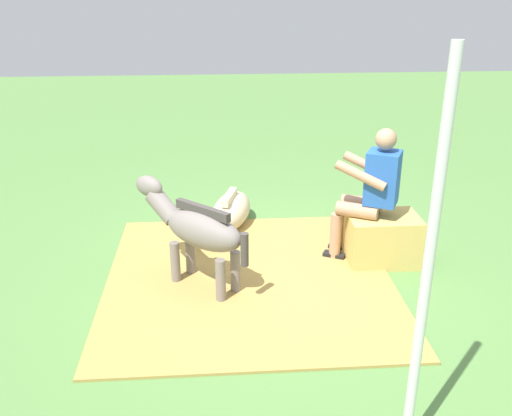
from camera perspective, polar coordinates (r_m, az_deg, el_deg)
The scene contains 7 objects.
ground_plane at distance 5.58m, azimuth 2.15°, elevation -6.18°, with size 24.00×24.00×0.00m, color #568442.
hay_patch at distance 5.39m, azimuth -0.72°, elevation -7.12°, with size 2.67×2.76×0.02m, color #AD8C47.
hay_bale at distance 5.76m, azimuth 12.63°, elevation -3.07°, with size 0.69×0.49×0.49m, color tan.
person_seated at distance 5.56m, azimuth 11.41°, elevation 1.90°, with size 0.72×0.59×1.37m.
pony_standing at distance 5.08m, azimuth -6.08°, elevation -2.04°, with size 1.10×1.02×0.94m.
pony_lying at distance 6.37m, azimuth -2.74°, elevation -0.54°, with size 0.63×1.36×0.42m.
tent_pole_left at distance 3.11m, azimuth 16.91°, elevation -6.70°, with size 0.06×0.06×2.41m, color silver.
Camera 1 is at (0.57, 4.87, 2.67)m, focal length 39.51 mm.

